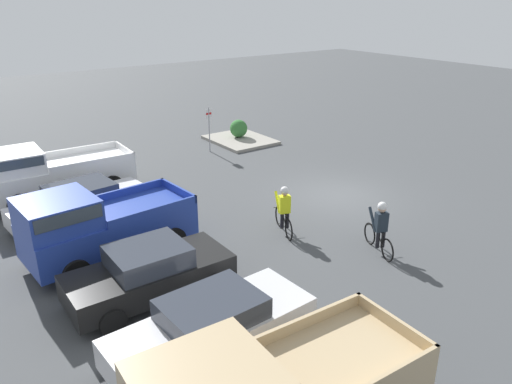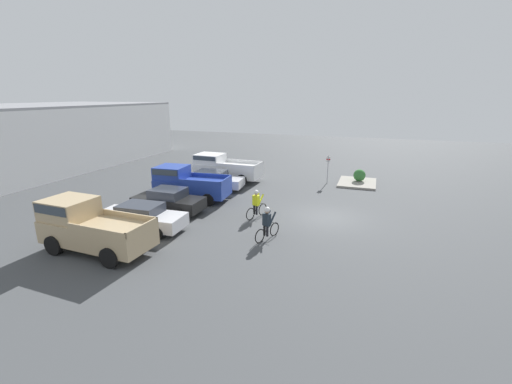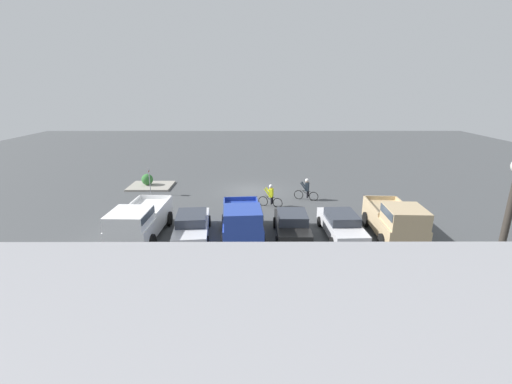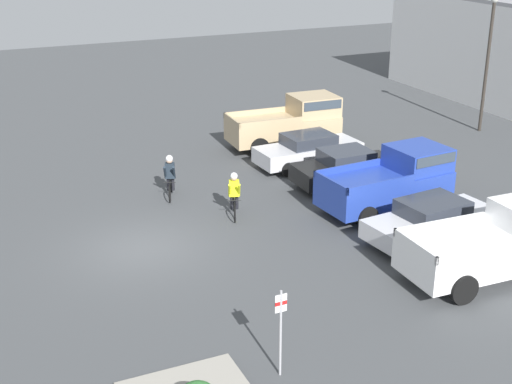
{
  "view_description": "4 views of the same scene",
  "coord_description": "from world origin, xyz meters",
  "px_view_note": "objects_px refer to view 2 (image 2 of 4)",
  "views": [
    {
      "loc": [
        -12.84,
        13.3,
        7.41
      ],
      "look_at": [
        -0.26,
        4.17,
        1.2
      ],
      "focal_mm": 35.0,
      "sensor_mm": 36.0,
      "label": 1
    },
    {
      "loc": [
        -18.86,
        -2.35,
        6.85
      ],
      "look_at": [
        -0.26,
        4.17,
        1.2
      ],
      "focal_mm": 24.0,
      "sensor_mm": 36.0,
      "label": 2
    },
    {
      "loc": [
        -0.2,
        26.69,
        8.12
      ],
      "look_at": [
        -0.26,
        4.17,
        1.2
      ],
      "focal_mm": 24.0,
      "sensor_mm": 36.0,
      "label": 3
    },
    {
      "loc": [
        20.62,
        -5.3,
        10.15
      ],
      "look_at": [
        -0.26,
        4.17,
        1.2
      ],
      "focal_mm": 50.0,
      "sensor_mm": 36.0,
      "label": 4
    }
  ],
  "objects_px": {
    "sedan_0": "(141,217)",
    "shrub": "(359,175)",
    "cyclist_1": "(267,222)",
    "pickup_truck_0": "(89,225)",
    "pickup_truck_2": "(223,167)",
    "fire_lane_sign": "(328,166)",
    "cyclist_0": "(256,203)",
    "pickup_truck_1": "(187,183)",
    "sedan_2": "(212,180)",
    "sedan_1": "(169,201)"
  },
  "relations": [
    {
      "from": "pickup_truck_2",
      "to": "pickup_truck_0",
      "type": "bearing_deg",
      "value": 179.27
    },
    {
      "from": "pickup_truck_0",
      "to": "fire_lane_sign",
      "type": "relative_size",
      "value": 2.31
    },
    {
      "from": "fire_lane_sign",
      "to": "pickup_truck_2",
      "type": "bearing_deg",
      "value": 102.62
    },
    {
      "from": "sedan_0",
      "to": "fire_lane_sign",
      "type": "distance_m",
      "value": 15.21
    },
    {
      "from": "sedan_0",
      "to": "sedan_1",
      "type": "xyz_separation_m",
      "value": [
        2.8,
        0.17,
        0.04
      ]
    },
    {
      "from": "sedan_2",
      "to": "shrub",
      "type": "height_order",
      "value": "sedan_2"
    },
    {
      "from": "pickup_truck_0",
      "to": "sedan_1",
      "type": "height_order",
      "value": "pickup_truck_0"
    },
    {
      "from": "shrub",
      "to": "pickup_truck_0",
      "type": "bearing_deg",
      "value": 147.22
    },
    {
      "from": "sedan_0",
      "to": "shrub",
      "type": "bearing_deg",
      "value": -35.99
    },
    {
      "from": "pickup_truck_0",
      "to": "sedan_1",
      "type": "relative_size",
      "value": 1.23
    },
    {
      "from": "cyclist_0",
      "to": "sedan_0",
      "type": "bearing_deg",
      "value": 126.76
    },
    {
      "from": "pickup_truck_1",
      "to": "cyclist_1",
      "type": "height_order",
      "value": "pickup_truck_1"
    },
    {
      "from": "pickup_truck_0",
      "to": "sedan_0",
      "type": "xyz_separation_m",
      "value": [
        2.78,
        -0.64,
        -0.5
      ]
    },
    {
      "from": "sedan_0",
      "to": "fire_lane_sign",
      "type": "xyz_separation_m",
      "value": [
        13.06,
        -7.78,
        0.66
      ]
    },
    {
      "from": "sedan_1",
      "to": "pickup_truck_0",
      "type": "bearing_deg",
      "value": 175.24
    },
    {
      "from": "pickup_truck_1",
      "to": "sedan_2",
      "type": "xyz_separation_m",
      "value": [
        2.83,
        -0.43,
        -0.43
      ]
    },
    {
      "from": "sedan_2",
      "to": "shrub",
      "type": "relative_size",
      "value": 5.1
    },
    {
      "from": "pickup_truck_2",
      "to": "sedan_1",
      "type": "bearing_deg",
      "value": -178.06
    },
    {
      "from": "fire_lane_sign",
      "to": "shrub",
      "type": "distance_m",
      "value": 2.69
    },
    {
      "from": "cyclist_1",
      "to": "sedan_1",
      "type": "bearing_deg",
      "value": 75.15
    },
    {
      "from": "pickup_truck_2",
      "to": "cyclist_1",
      "type": "height_order",
      "value": "pickup_truck_2"
    },
    {
      "from": "sedan_0",
      "to": "sedan_2",
      "type": "distance_m",
      "value": 8.4
    },
    {
      "from": "pickup_truck_1",
      "to": "pickup_truck_2",
      "type": "xyz_separation_m",
      "value": [
        5.64,
        -0.08,
        -0.03
      ]
    },
    {
      "from": "pickup_truck_0",
      "to": "pickup_truck_1",
      "type": "relative_size",
      "value": 1.04
    },
    {
      "from": "cyclist_1",
      "to": "pickup_truck_2",
      "type": "bearing_deg",
      "value": 34.51
    },
    {
      "from": "pickup_truck_0",
      "to": "pickup_truck_2",
      "type": "height_order",
      "value": "pickup_truck_0"
    },
    {
      "from": "pickup_truck_0",
      "to": "cyclist_1",
      "type": "distance_m",
      "value": 8.14
    },
    {
      "from": "pickup_truck_2",
      "to": "fire_lane_sign",
      "type": "xyz_separation_m",
      "value": [
        1.84,
        -8.24,
        0.25
      ]
    },
    {
      "from": "pickup_truck_2",
      "to": "fire_lane_sign",
      "type": "bearing_deg",
      "value": -77.38
    },
    {
      "from": "pickup_truck_1",
      "to": "fire_lane_sign",
      "type": "distance_m",
      "value": 11.19
    },
    {
      "from": "sedan_1",
      "to": "pickup_truck_2",
      "type": "height_order",
      "value": "pickup_truck_2"
    },
    {
      "from": "pickup_truck_0",
      "to": "sedan_0",
      "type": "bearing_deg",
      "value": -12.93
    },
    {
      "from": "sedan_0",
      "to": "cyclist_1",
      "type": "distance_m",
      "value": 6.63
    },
    {
      "from": "sedan_0",
      "to": "cyclist_0",
      "type": "bearing_deg",
      "value": -53.24
    },
    {
      "from": "pickup_truck_0",
      "to": "cyclist_1",
      "type": "bearing_deg",
      "value": -62.16
    },
    {
      "from": "pickup_truck_0",
      "to": "fire_lane_sign",
      "type": "xyz_separation_m",
      "value": [
        15.84,
        -8.42,
        0.17
      ]
    },
    {
      "from": "sedan_2",
      "to": "fire_lane_sign",
      "type": "relative_size",
      "value": 2.14
    },
    {
      "from": "sedan_2",
      "to": "cyclist_0",
      "type": "distance_m",
      "value": 6.92
    },
    {
      "from": "cyclist_0",
      "to": "cyclist_1",
      "type": "relative_size",
      "value": 0.97
    },
    {
      "from": "shrub",
      "to": "fire_lane_sign",
      "type": "bearing_deg",
      "value": 111.74
    },
    {
      "from": "cyclist_1",
      "to": "fire_lane_sign",
      "type": "bearing_deg",
      "value": -5.82
    },
    {
      "from": "sedan_0",
      "to": "sedan_1",
      "type": "bearing_deg",
      "value": 3.56
    },
    {
      "from": "sedan_0",
      "to": "fire_lane_sign",
      "type": "height_order",
      "value": "fire_lane_sign"
    },
    {
      "from": "sedan_2",
      "to": "fire_lane_sign",
      "type": "bearing_deg",
      "value": -59.42
    },
    {
      "from": "pickup_truck_0",
      "to": "cyclist_1",
      "type": "height_order",
      "value": "pickup_truck_0"
    },
    {
      "from": "sedan_0",
      "to": "cyclist_1",
      "type": "bearing_deg",
      "value": -81.18
    },
    {
      "from": "cyclist_1",
      "to": "cyclist_0",
      "type": "bearing_deg",
      "value": 28.8
    },
    {
      "from": "pickup_truck_0",
      "to": "pickup_truck_1",
      "type": "height_order",
      "value": "pickup_truck_0"
    },
    {
      "from": "pickup_truck_2",
      "to": "sedan_0",
      "type": "bearing_deg",
      "value": -177.65
    },
    {
      "from": "pickup_truck_0",
      "to": "sedan_2",
      "type": "bearing_deg",
      "value": -2.74
    }
  ]
}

